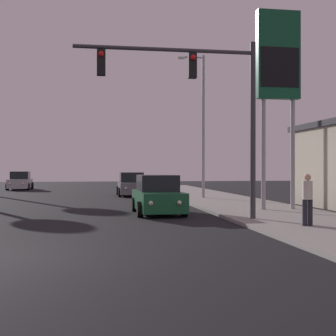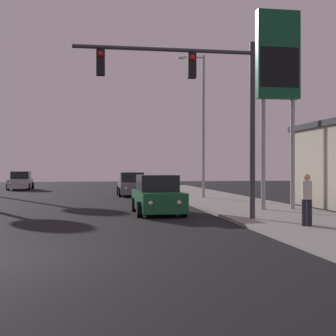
{
  "view_description": "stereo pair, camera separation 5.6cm",
  "coord_description": "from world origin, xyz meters",
  "px_view_note": "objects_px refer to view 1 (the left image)",
  "views": [
    {
      "loc": [
        2.02,
        -10.64,
        1.97
      ],
      "look_at": [
        6.0,
        14.57,
        1.99
      ],
      "focal_mm": 50.0,
      "sensor_mm": 36.0,
      "label": 1
    },
    {
      "loc": [
        2.08,
        -10.65,
        1.97
      ],
      "look_at": [
        6.0,
        14.57,
        1.99
      ],
      "focal_mm": 50.0,
      "sensor_mm": 36.0,
      "label": 2
    }
  ],
  "objects_px": {
    "car_green": "(158,196)",
    "traffic_light_mast": "(204,93)",
    "car_silver": "(20,181)",
    "gas_station_sign": "(278,66)",
    "street_lamp": "(201,119)",
    "car_grey": "(132,185)",
    "pedestrian_on_sidewalk": "(307,197)"
  },
  "relations": [
    {
      "from": "pedestrian_on_sidewalk",
      "to": "car_silver",
      "type": "bearing_deg",
      "value": 113.84
    },
    {
      "from": "car_silver",
      "to": "street_lamp",
      "type": "height_order",
      "value": "street_lamp"
    },
    {
      "from": "car_silver",
      "to": "car_grey",
      "type": "bearing_deg",
      "value": 128.37
    },
    {
      "from": "car_green",
      "to": "traffic_light_mast",
      "type": "relative_size",
      "value": 0.65
    },
    {
      "from": "car_green",
      "to": "pedestrian_on_sidewalk",
      "type": "height_order",
      "value": "pedestrian_on_sidewalk"
    },
    {
      "from": "pedestrian_on_sidewalk",
      "to": "car_grey",
      "type": "bearing_deg",
      "value": 102.09
    },
    {
      "from": "car_silver",
      "to": "pedestrian_on_sidewalk",
      "type": "bearing_deg",
      "value": 112.53
    },
    {
      "from": "car_grey",
      "to": "gas_station_sign",
      "type": "height_order",
      "value": "gas_station_sign"
    },
    {
      "from": "car_silver",
      "to": "street_lamp",
      "type": "relative_size",
      "value": 0.48
    },
    {
      "from": "gas_station_sign",
      "to": "car_grey",
      "type": "bearing_deg",
      "value": 112.81
    },
    {
      "from": "car_green",
      "to": "street_lamp",
      "type": "bearing_deg",
      "value": -115.87
    },
    {
      "from": "traffic_light_mast",
      "to": "street_lamp",
      "type": "distance_m",
      "value": 12.62
    },
    {
      "from": "car_green",
      "to": "pedestrian_on_sidewalk",
      "type": "distance_m",
      "value": 7.17
    },
    {
      "from": "gas_station_sign",
      "to": "pedestrian_on_sidewalk",
      "type": "xyz_separation_m",
      "value": [
        -1.46,
        -6.0,
        -5.58
      ]
    },
    {
      "from": "car_grey",
      "to": "pedestrian_on_sidewalk",
      "type": "bearing_deg",
      "value": 102.23
    },
    {
      "from": "car_silver",
      "to": "car_grey",
      "type": "relative_size",
      "value": 1.0
    },
    {
      "from": "car_grey",
      "to": "street_lamp",
      "type": "bearing_deg",
      "value": 131.24
    },
    {
      "from": "car_grey",
      "to": "street_lamp",
      "type": "distance_m",
      "value": 7.54
    },
    {
      "from": "car_grey",
      "to": "gas_station_sign",
      "type": "distance_m",
      "value": 15.59
    },
    {
      "from": "traffic_light_mast",
      "to": "car_silver",
      "type": "bearing_deg",
      "value": 110.73
    },
    {
      "from": "car_green",
      "to": "street_lamp",
      "type": "distance_m",
      "value": 10.57
    },
    {
      "from": "street_lamp",
      "to": "car_green",
      "type": "bearing_deg",
      "value": -114.31
    },
    {
      "from": "traffic_light_mast",
      "to": "gas_station_sign",
      "type": "relative_size",
      "value": 0.74
    },
    {
      "from": "gas_station_sign",
      "to": "street_lamp",
      "type": "bearing_deg",
      "value": 100.16
    },
    {
      "from": "street_lamp",
      "to": "pedestrian_on_sidewalk",
      "type": "xyz_separation_m",
      "value": [
        0.09,
        -14.68,
        -4.08
      ]
    },
    {
      "from": "traffic_light_mast",
      "to": "pedestrian_on_sidewalk",
      "type": "relative_size",
      "value": 3.96
    },
    {
      "from": "street_lamp",
      "to": "traffic_light_mast",
      "type": "bearing_deg",
      "value": -102.62
    },
    {
      "from": "car_silver",
      "to": "street_lamp",
      "type": "distance_m",
      "value": 21.35
    },
    {
      "from": "car_green",
      "to": "traffic_light_mast",
      "type": "height_order",
      "value": "traffic_light_mast"
    },
    {
      "from": "pedestrian_on_sidewalk",
      "to": "car_green",
      "type": "bearing_deg",
      "value": 124.52
    },
    {
      "from": "car_grey",
      "to": "street_lamp",
      "type": "relative_size",
      "value": 0.48
    },
    {
      "from": "traffic_light_mast",
      "to": "gas_station_sign",
      "type": "height_order",
      "value": "gas_station_sign"
    }
  ]
}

